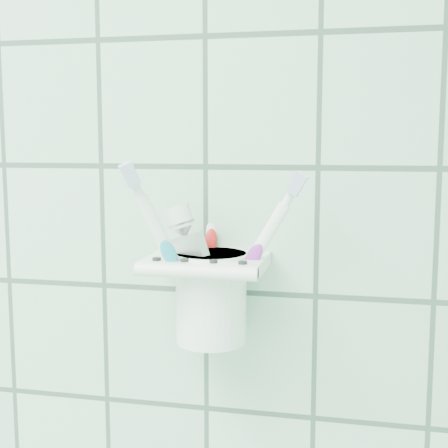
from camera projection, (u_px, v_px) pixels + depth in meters
name	position (u px, v px, depth m)	size (l,w,h in m)	color
holder_bracket	(207.00, 264.00, 0.68)	(0.13, 0.10, 0.04)	white
cup	(211.00, 294.00, 0.69)	(0.09, 0.09, 0.10)	white
toothbrush_pink	(210.00, 242.00, 0.66)	(0.08, 0.06, 0.21)	white
toothbrush_blue	(205.00, 243.00, 0.69)	(0.02, 0.06, 0.20)	white
toothbrush_orange	(206.00, 244.00, 0.67)	(0.10, 0.02, 0.20)	white
toothpaste_tube	(217.00, 260.00, 0.67)	(0.07, 0.04, 0.16)	silver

